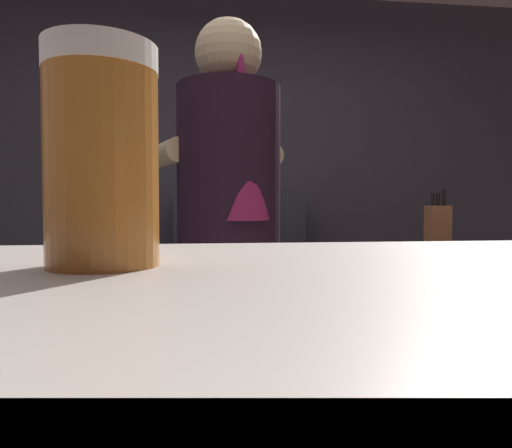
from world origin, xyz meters
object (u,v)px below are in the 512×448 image
at_px(knife_block, 438,225).
at_px(bottle_vinegar, 252,181).
at_px(chefs_knife, 289,251).
at_px(bottle_olive_oil, 234,180).
at_px(pint_glass_far, 102,157).
at_px(bartender, 230,240).
at_px(bottle_hot_sauce, 188,182).
at_px(mixing_bowl, 139,246).

relative_size(knife_block, bottle_vinegar, 1.32).
xyz_separation_m(chefs_knife, bottle_olive_oil, (-0.15, 1.30, 0.38)).
height_order(bottle_vinegar, bottle_olive_oil, bottle_olive_oil).
distance_m(knife_block, pint_glass_far, 2.09).
bearing_deg(bottle_olive_oil, bartender, -94.44).
xyz_separation_m(pint_glass_far, bottle_olive_oil, (0.29, 2.88, 0.14)).
bearing_deg(bottle_vinegar, bottle_olive_oil, -170.18).
bearing_deg(bottle_hot_sauce, pint_glass_far, -89.34).
height_order(bottle_vinegar, bottle_hot_sauce, bottle_vinegar).
relative_size(knife_block, bottle_olive_oil, 1.26).
height_order(bartender, bottle_olive_oil, bartender).
height_order(bartender, pint_glass_far, bartender).
height_order(knife_block, pint_glass_far, pint_glass_far).
bearing_deg(bottle_hot_sauce, knife_block, -44.68).
height_order(bartender, chefs_knife, bartender).
distance_m(mixing_bowl, bottle_vinegar, 1.41).
bearing_deg(bottle_vinegar, mixing_bowl, -117.32).
relative_size(bottle_olive_oil, bottle_hot_sauce, 1.16).
xyz_separation_m(chefs_knife, bottle_vinegar, (-0.02, 1.32, 0.37)).
bearing_deg(knife_block, bartender, -151.94).
bearing_deg(chefs_knife, pint_glass_far, -94.77).
relative_size(knife_block, bottle_hot_sauce, 1.46).
distance_m(mixing_bowl, chefs_knife, 0.65).
bearing_deg(chefs_knife, bottle_vinegar, 101.34).
relative_size(pint_glass_far, bottle_olive_oil, 0.68).
bearing_deg(bottle_hot_sauce, bottle_vinegar, -3.33).
xyz_separation_m(bartender, bottle_hot_sauce, (-0.19, 1.75, 0.28)).
xyz_separation_m(pint_glass_far, bottle_hot_sauce, (-0.03, 2.92, 0.13)).
bearing_deg(bottle_vinegar, chefs_knife, -89.29).
xyz_separation_m(knife_block, bottle_vinegar, (-0.77, 1.18, 0.27)).
relative_size(bartender, bottle_olive_oil, 7.81).
bearing_deg(pint_glass_far, chefs_knife, 74.60).
height_order(bartender, knife_block, bartender).
distance_m(bartender, knife_block, 1.16).
height_order(knife_block, bottle_hot_sauce, bottle_hot_sauce).
distance_m(mixing_bowl, pint_glass_far, 1.71).
height_order(mixing_bowl, bottle_hot_sauce, bottle_hot_sauce).
distance_m(bartender, mixing_bowl, 0.63).
xyz_separation_m(mixing_bowl, pint_glass_far, (0.21, -1.68, 0.21)).
height_order(bartender, bottle_hot_sauce, bartender).
height_order(mixing_bowl, chefs_knife, mixing_bowl).
bearing_deg(bottle_olive_oil, chefs_knife, -83.60).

